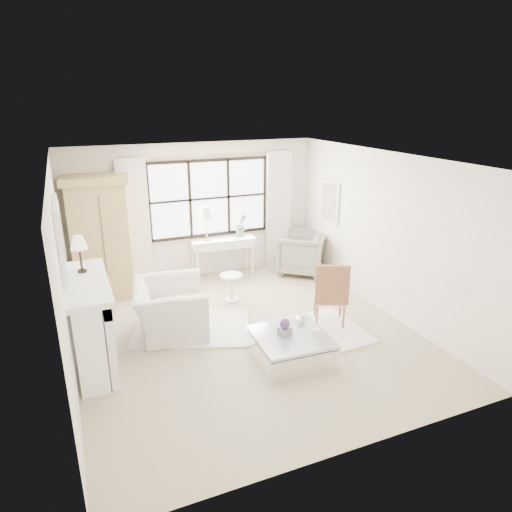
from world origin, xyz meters
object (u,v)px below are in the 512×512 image
(armoire, at_px, (102,237))
(coffee_table, at_px, (291,348))
(console_table, at_px, (223,257))
(club_armchair, at_px, (170,308))

(armoire, relative_size, coffee_table, 2.14)
(console_table, xyz_separation_m, club_armchair, (-1.55, -1.99, -0.00))
(armoire, bearing_deg, club_armchair, -59.13)
(armoire, relative_size, club_armchair, 1.83)
(coffee_table, bearing_deg, console_table, 89.77)
(club_armchair, relative_size, coffee_table, 1.17)
(console_table, bearing_deg, armoire, -172.23)
(armoire, height_order, coffee_table, armoire)
(console_table, bearing_deg, club_armchair, -123.47)
(armoire, relative_size, console_table, 1.68)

